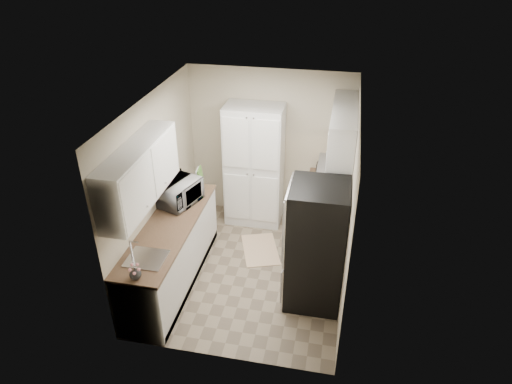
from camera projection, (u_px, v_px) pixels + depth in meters
ground at (250, 269)px, 6.62m from camera, size 3.20×3.20×0.00m
room_shell at (247, 169)px, 5.80m from camera, size 2.64×3.24×2.52m
pantry_cabinet at (254, 166)px, 7.27m from camera, size 0.90×0.55×2.00m
base_cabinet_left at (172, 254)px, 6.21m from camera, size 0.60×2.30×0.88m
countertop_left at (169, 226)px, 5.97m from camera, size 0.63×2.33×0.04m
base_cabinet_right at (326, 208)px, 7.24m from camera, size 0.60×0.80×0.88m
countertop_right at (328, 182)px, 7.01m from camera, size 0.63×0.83×0.04m
electric_range at (321, 234)px, 6.55m from camera, size 0.71×0.78×1.13m
refrigerator at (316, 246)px, 5.69m from camera, size 0.70×0.72×1.70m
microwave at (180, 193)px, 6.36m from camera, size 0.58×0.70×0.33m
wine_bottle at (181, 180)px, 6.72m from camera, size 0.08×0.08×0.31m
flower_vase at (135, 273)px, 5.03m from camera, size 0.15×0.15×0.14m
cutting_board at (201, 177)px, 6.84m from camera, size 0.04×0.22×0.28m
toaster_oven at (327, 173)px, 7.00m from camera, size 0.35×0.41×0.21m
fruit_basket at (326, 164)px, 6.92m from camera, size 0.34×0.34×0.12m
kitchen_mat at (260, 250)px, 7.01m from camera, size 0.74×0.93×0.01m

